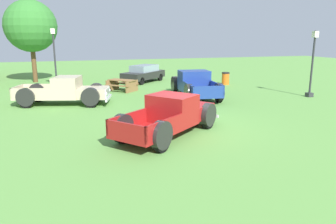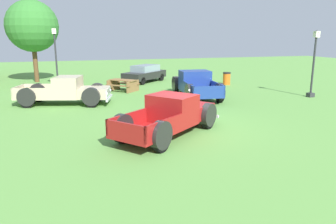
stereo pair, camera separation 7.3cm
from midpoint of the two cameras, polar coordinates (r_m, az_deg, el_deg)
name	(u,v)px [view 2 (the right image)]	position (r m, az deg, el deg)	size (l,w,h in m)	color
ground_plane	(183,128)	(13.16, 2.78, -2.82)	(80.00, 80.00, 0.00)	#5B9342
pickup_truck_foreground	(173,115)	(12.29, 1.10, -0.50)	(4.93, 4.43, 1.51)	maroon
pickup_truck_behind_left	(70,91)	(18.37, -16.87, 3.54)	(5.27, 3.09, 1.52)	#C6B793
pickup_truck_behind_right	(194,84)	(19.98, 4.79, 4.92)	(2.54, 5.43, 1.61)	navy
sedan_distant_a	(145,73)	(26.47, -4.04, 6.85)	(4.14, 4.00, 1.37)	black
lamp_post_near	(56,57)	(24.41, -19.10, 9.18)	(0.36, 0.36, 4.24)	#2D2D33
lamp_post_far	(314,63)	(21.49, 24.43, 7.96)	(0.36, 0.36, 4.00)	#2D2D33
picnic_table	(123,84)	(22.19, -7.87, 4.96)	(2.32, 2.32, 0.78)	olive
trash_can	(227,78)	(25.37, 10.40, 5.86)	(0.59, 0.59, 0.95)	orange
oak_tree_east	(32,26)	(28.32, -22.81, 13.78)	(4.04, 4.04, 6.44)	brown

